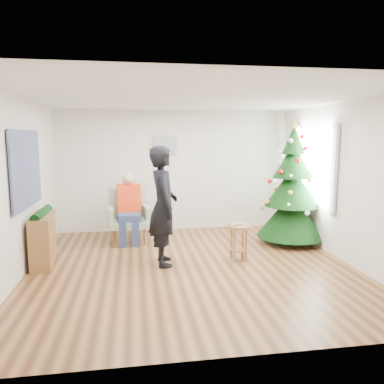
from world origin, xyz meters
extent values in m
plane|color=brown|center=(0.00, 0.00, 0.00)|extent=(5.00, 5.00, 0.00)
plane|color=white|center=(0.00, 0.00, 2.60)|extent=(5.00, 5.00, 0.00)
plane|color=silver|center=(0.00, 2.50, 1.30)|extent=(5.00, 0.00, 5.00)
plane|color=silver|center=(0.00, -2.50, 1.30)|extent=(5.00, 0.00, 5.00)
plane|color=silver|center=(-2.50, 0.00, 1.30)|extent=(0.00, 5.00, 5.00)
plane|color=silver|center=(2.50, 0.00, 1.30)|extent=(0.00, 5.00, 5.00)
cube|color=white|center=(2.47, 1.00, 1.50)|extent=(0.04, 1.30, 1.40)
cube|color=white|center=(2.44, 0.25, 1.50)|extent=(0.05, 0.25, 1.50)
cube|color=white|center=(2.44, 1.75, 1.50)|extent=(0.05, 0.25, 1.50)
cylinder|color=#3F2816|center=(2.11, 1.08, 0.15)|extent=(0.10, 0.10, 0.30)
cone|color=black|center=(2.11, 1.08, 0.54)|extent=(1.29, 1.29, 0.84)
cone|color=black|center=(2.11, 1.08, 1.09)|extent=(1.03, 1.03, 0.74)
cone|color=black|center=(2.11, 1.08, 1.59)|extent=(0.75, 0.75, 0.64)
cone|color=black|center=(2.11, 1.08, 1.98)|extent=(0.44, 0.44, 0.54)
cone|color=gold|center=(2.11, 1.08, 2.26)|extent=(0.14, 0.14, 0.14)
cylinder|color=brown|center=(0.82, 0.19, 0.57)|extent=(0.40, 0.40, 0.04)
cylinder|color=brown|center=(0.82, 0.19, 0.18)|extent=(0.30, 0.30, 0.02)
imported|color=silver|center=(0.82, 0.19, 0.61)|extent=(0.38, 0.33, 0.03)
cube|color=#8EA081|center=(-0.98, 1.57, 0.38)|extent=(0.80, 0.75, 0.12)
cube|color=#8EA081|center=(-1.01, 1.89, 0.72)|extent=(0.75, 0.19, 0.60)
cube|color=#8EA081|center=(-1.33, 1.54, 0.54)|extent=(0.16, 0.59, 0.30)
cube|color=#8EA081|center=(-0.63, 1.60, 0.54)|extent=(0.16, 0.59, 0.30)
cube|color=navy|center=(-0.98, 1.49, 0.51)|extent=(0.46, 0.48, 0.14)
cube|color=red|center=(-0.98, 1.72, 0.84)|extent=(0.46, 0.27, 0.55)
sphere|color=tan|center=(-0.98, 1.70, 1.22)|extent=(0.23, 0.23, 0.23)
imported|color=black|center=(-0.42, 0.20, 0.95)|extent=(0.48, 0.71, 1.89)
cube|color=white|center=(-0.22, 0.17, 1.26)|extent=(0.04, 0.13, 0.04)
cube|color=brown|center=(-2.33, 0.52, 0.40)|extent=(0.39, 1.02, 0.80)
cylinder|color=black|center=(-2.33, 0.52, 0.82)|extent=(0.14, 0.90, 0.14)
cube|color=black|center=(-2.46, 0.30, 1.55)|extent=(0.03, 1.50, 1.15)
cube|color=tan|center=(-0.20, 2.47, 1.85)|extent=(0.52, 0.03, 0.42)
cube|color=gray|center=(-0.20, 2.45, 1.85)|extent=(0.44, 0.02, 0.34)
camera|label=1|loc=(-0.86, -5.60, 2.01)|focal=35.00mm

